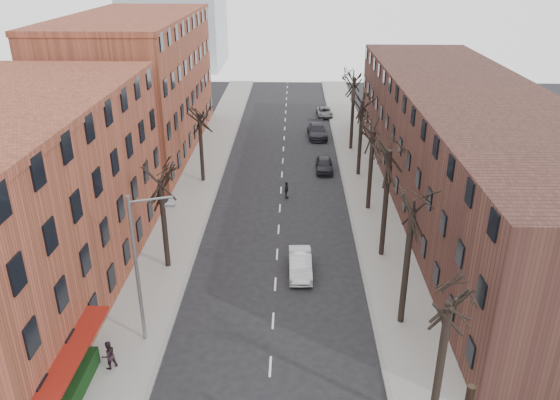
{
  "coord_description": "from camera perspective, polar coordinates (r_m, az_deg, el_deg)",
  "views": [
    {
      "loc": [
        1.1,
        -14.87,
        19.99
      ],
      "look_at": [
        0.19,
        20.83,
        4.0
      ],
      "focal_mm": 35.0,
      "sensor_mm": 36.0,
      "label": 1
    }
  ],
  "objects": [
    {
      "name": "tree_right_e",
      "position": [
        55.04,
        8.14,
        2.57
      ],
      "size": [
        5.2,
        5.2,
        10.8
      ],
      "primitive_type": null,
      "color": "black",
      "rests_on": "ground"
    },
    {
      "name": "parked_car_far",
      "position": [
        75.45,
        4.66,
        9.15
      ],
      "size": [
        2.22,
        4.39,
        1.19
      ],
      "primitive_type": "imported",
      "rotation": [
        0.0,
        0.0,
        0.06
      ],
      "color": "#5B5F63",
      "rests_on": "ground"
    },
    {
      "name": "building_left_far",
      "position": [
        62.67,
        -14.71,
        11.39
      ],
      "size": [
        12.0,
        28.0,
        14.0
      ],
      "primitive_type": "cube",
      "color": "brown",
      "rests_on": "ground"
    },
    {
      "name": "tree_right_d",
      "position": [
        47.75,
        9.14,
        -0.96
      ],
      "size": [
        5.2,
        5.2,
        10.0
      ],
      "primitive_type": null,
      "color": "black",
      "rests_on": "ground"
    },
    {
      "name": "pedestrian_b",
      "position": [
        30.92,
        -17.48,
        -15.19
      ],
      "size": [
        1.0,
        0.99,
        1.63
      ],
      "primitive_type": "imported",
      "rotation": [
        0.0,
        0.0,
        3.91
      ],
      "color": "black",
      "rests_on": "sidewalk_left"
    },
    {
      "name": "tree_left_a",
      "position": [
        39.44,
        -11.58,
        -6.88
      ],
      "size": [
        5.2,
        5.2,
        9.5
      ],
      "primitive_type": null,
      "color": "black",
      "rests_on": "ground"
    },
    {
      "name": "streetlight",
      "position": [
        30.15,
        -14.49,
        -6.53
      ],
      "size": [
        2.45,
        0.22,
        9.03
      ],
      "color": "slate",
      "rests_on": "ground"
    },
    {
      "name": "pedestrian_crossing",
      "position": [
        48.97,
        0.68,
        1.04
      ],
      "size": [
        0.55,
        0.98,
        1.59
      ],
      "primitive_type": "imported",
      "rotation": [
        0.0,
        0.0,
        1.39
      ],
      "color": "black",
      "rests_on": "ground"
    },
    {
      "name": "sidewalk_left",
      "position": [
        54.47,
        -8.27,
        2.41
      ],
      "size": [
        4.0,
        90.0,
        0.15
      ],
      "primitive_type": "cube",
      "color": "gray",
      "rests_on": "ground"
    },
    {
      "name": "parked_car_mid",
      "position": [
        66.25,
        3.91,
        7.21
      ],
      "size": [
        2.46,
        5.49,
        1.56
      ],
      "primitive_type": "imported",
      "rotation": [
        0.0,
        0.0,
        0.05
      ],
      "color": "black",
      "rests_on": "ground"
    },
    {
      "name": "parked_car_near",
      "position": [
        55.56,
        4.63,
        3.73
      ],
      "size": [
        1.67,
        4.13,
        1.4
      ],
      "primitive_type": "imported",
      "rotation": [
        0.0,
        0.0,
        -0.0
      ],
      "color": "black",
      "rests_on": "ground"
    },
    {
      "name": "awning_left",
      "position": [
        30.75,
        -19.95,
        -18.21
      ],
      "size": [
        1.2,
        7.0,
        0.15
      ],
      "primitive_type": "cube",
      "color": "maroon",
      "rests_on": "ground"
    },
    {
      "name": "tree_right_b",
      "position": [
        34.12,
        12.44,
        -12.42
      ],
      "size": [
        5.2,
        5.2,
        10.8
      ],
      "primitive_type": null,
      "color": "black",
      "rests_on": "ground"
    },
    {
      "name": "tree_right_f",
      "position": [
        62.51,
        7.38,
        5.27
      ],
      "size": [
        5.2,
        5.2,
        11.6
      ],
      "primitive_type": null,
      "color": "black",
      "rests_on": "ground"
    },
    {
      "name": "tree_right_c",
      "position": [
        40.72,
        10.5,
        -5.73
      ],
      "size": [
        5.2,
        5.2,
        11.6
      ],
      "primitive_type": null,
      "color": "black",
      "rests_on": "ground"
    },
    {
      "name": "sidewalk_right",
      "position": [
        54.14,
        8.68,
        2.25
      ],
      "size": [
        4.0,
        90.0,
        0.15
      ],
      "primitive_type": "cube",
      "color": "gray",
      "rests_on": "ground"
    },
    {
      "name": "building_left_near",
      "position": [
        37.16,
        -26.08,
        -0.6
      ],
      "size": [
        12.0,
        26.0,
        12.0
      ],
      "primitive_type": "cube",
      "color": "brown",
      "rests_on": "ground"
    },
    {
      "name": "building_right",
      "position": [
        49.6,
        18.94,
        5.2
      ],
      "size": [
        12.0,
        50.0,
        10.0
      ],
      "primitive_type": "cube",
      "color": "#462920",
      "rests_on": "ground"
    },
    {
      "name": "tree_left_b",
      "position": [
        53.51,
        -8.01,
        1.94
      ],
      "size": [
        5.2,
        5.2,
        9.5
      ],
      "primitive_type": null,
      "color": "black",
      "rests_on": "ground"
    },
    {
      "name": "silver_sedan",
      "position": [
        37.65,
        2.13,
        -6.69
      ],
      "size": [
        1.63,
        4.39,
        1.43
      ],
      "primitive_type": "imported",
      "rotation": [
        0.0,
        0.0,
        0.03
      ],
      "color": "#BABCC2",
      "rests_on": "ground"
    },
    {
      "name": "hedge",
      "position": [
        29.69,
        -21.01,
        -18.51
      ],
      "size": [
        0.8,
        6.0,
        1.0
      ],
      "primitive_type": "cube",
      "color": "#123311",
      "rests_on": "sidewalk_left"
    }
  ]
}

